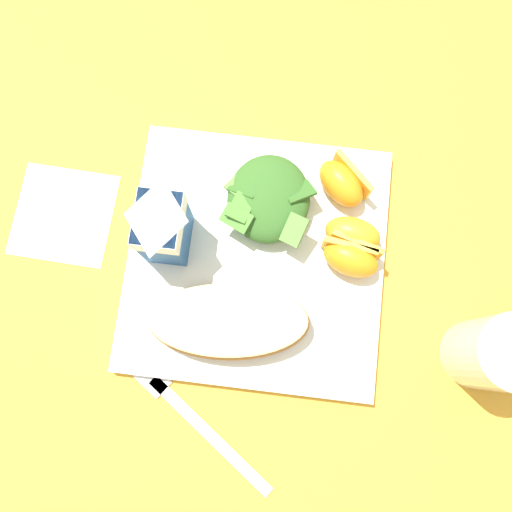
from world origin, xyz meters
TOP-DOWN VIEW (x-y plane):
  - ground at (0.00, 0.00)m, footprint 3.00×3.00m
  - white_plate at (0.00, 0.00)m, footprint 0.28×0.28m
  - cheesy_pizza_bread at (-0.07, 0.02)m, footprint 0.10×0.18m
  - green_salad_pile at (0.06, -0.01)m, footprint 0.10×0.10m
  - milk_carton at (0.01, 0.10)m, footprint 0.06×0.05m
  - orange_wedge_front at (0.01, -0.10)m, footprint 0.05×0.07m
  - orange_wedge_middle at (0.03, -0.10)m, footprint 0.05×0.06m
  - orange_wedge_rear at (0.09, -0.08)m, footprint 0.07×0.07m
  - paper_napkin at (0.03, 0.22)m, footprint 0.11×0.11m
  - metal_fork at (-0.18, 0.05)m, footprint 0.12×0.16m
  - drinking_clear_cup at (-0.07, -0.25)m, footprint 0.07×0.07m

SIDE VIEW (x-z plane):
  - ground at x=0.00m, z-range 0.00..0.00m
  - paper_napkin at x=0.03m, z-range 0.00..0.00m
  - metal_fork at x=-0.18m, z-range 0.00..0.01m
  - white_plate at x=0.00m, z-range 0.00..0.02m
  - cheesy_pizza_bread at x=-0.07m, z-range 0.02..0.05m
  - orange_wedge_front at x=0.01m, z-range 0.02..0.06m
  - orange_wedge_middle at x=0.03m, z-range 0.02..0.06m
  - orange_wedge_rear at x=0.09m, z-range 0.02..0.06m
  - green_salad_pile at x=0.06m, z-range 0.01..0.06m
  - drinking_clear_cup at x=-0.07m, z-range 0.00..0.10m
  - milk_carton at x=0.01m, z-range 0.02..0.13m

